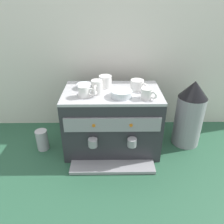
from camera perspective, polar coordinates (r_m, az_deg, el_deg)
The scene contains 12 objects.
ground_plane at distance 1.59m, azimuth 0.00°, elevation -8.61°, with size 4.00×4.00×0.00m, color #28563D.
tiled_backsplash_wall at distance 1.64m, azimuth -0.14°, elevation 14.73°, with size 2.80×0.03×1.14m, color silver.
espresso_machine at distance 1.47m, azimuth 0.00°, elevation -2.27°, with size 0.61×0.48×0.42m.
ceramic_cup_0 at distance 1.30m, azimuth -7.15°, elevation 5.31°, with size 0.10×0.07×0.07m.
ceramic_cup_1 at distance 1.28m, azimuth 9.10°, elevation 4.75°, with size 0.09×0.08×0.06m.
ceramic_cup_2 at distance 1.33m, azimuth -3.99°, elevation 6.44°, with size 0.07×0.11×0.08m.
ceramic_cup_3 at distance 1.39m, azimuth 6.67°, elevation 6.95°, with size 0.11×0.10×0.07m.
ceramic_cup_4 at distance 1.43m, azimuth -1.84°, elevation 7.97°, with size 0.08×0.12×0.08m.
ceramic_bowl_0 at distance 1.43m, azimuth -7.27°, elevation 6.72°, with size 0.09×0.09×0.03m.
ceramic_bowl_1 at distance 1.30m, azimuth 2.49°, elevation 4.78°, with size 0.13×0.13×0.04m.
coffee_grinder at distance 1.59m, azimuth 19.51°, elevation -0.39°, with size 0.19×0.19×0.47m.
milk_pitcher at distance 1.59m, azimuth -17.67°, elevation -6.91°, with size 0.08×0.08×0.14m, color #B7B7BC.
Camera 1 is at (-0.01, -1.27, 0.96)m, focal length 35.19 mm.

